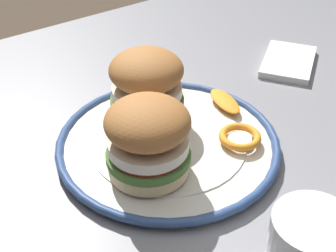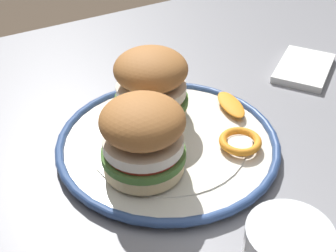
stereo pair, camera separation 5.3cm
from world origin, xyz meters
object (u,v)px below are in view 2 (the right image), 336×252
object	(u,v)px
dinner_plate	(168,144)
sandwich_half_left	(143,136)
dining_table	(198,198)
sandwich_half_right	(151,83)

from	to	relation	value
dinner_plate	sandwich_half_left	size ratio (longest dim) A/B	2.14
dinner_plate	sandwich_half_left	xyz separation A→B (m)	(0.06, 0.04, 0.06)
dining_table	dinner_plate	size ratio (longest dim) A/B	4.68
dining_table	sandwich_half_left	world-z (taller)	sandwich_half_left
dining_table	sandwich_half_right	world-z (taller)	sandwich_half_right
sandwich_half_left	sandwich_half_right	bearing A→B (deg)	-122.23
dinner_plate	sandwich_half_left	bearing A→B (deg)	33.63
dining_table	sandwich_half_right	bearing A→B (deg)	-76.15
dining_table	dinner_plate	xyz separation A→B (m)	(0.03, -0.03, 0.09)
dining_table	dinner_plate	distance (m)	0.10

